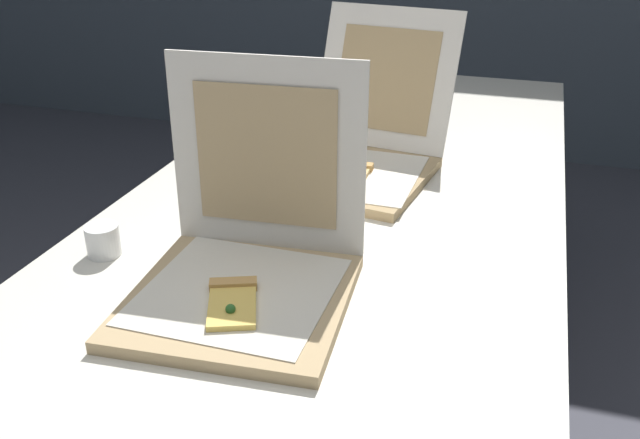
{
  "coord_description": "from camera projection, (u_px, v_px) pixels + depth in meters",
  "views": [
    {
      "loc": [
        0.37,
        -0.62,
        1.37
      ],
      "look_at": [
        0.02,
        0.49,
        0.8
      ],
      "focal_mm": 38.59,
      "sensor_mm": 36.0,
      "label": 1
    }
  ],
  "objects": [
    {
      "name": "table",
      "position": [
        336.0,
        225.0,
        1.51
      ],
      "size": [
        0.95,
        2.46,
        0.74
      ],
      "color": "silver",
      "rests_on": "ground"
    },
    {
      "name": "pizza_box_front",
      "position": [
        245.0,
        266.0,
        1.15
      ],
      "size": [
        0.38,
        0.39,
        0.38
      ],
      "rotation": [
        0.0,
        0.0,
        0.07
      ],
      "color": "tan",
      "rests_on": "table"
    },
    {
      "name": "cup_white_near_left",
      "position": [
        103.0,
        240.0,
        1.29
      ],
      "size": [
        0.06,
        0.06,
        0.06
      ],
      "primitive_type": "cylinder",
      "color": "white",
      "rests_on": "table"
    },
    {
      "name": "cup_white_far",
      "position": [
        307.0,
        128.0,
        1.87
      ],
      "size": [
        0.06,
        0.06,
        0.06
      ],
      "primitive_type": "cylinder",
      "color": "white",
      "rests_on": "table"
    },
    {
      "name": "cup_white_mid",
      "position": [
        218.0,
        169.0,
        1.61
      ],
      "size": [
        0.06,
        0.06,
        0.06
      ],
      "primitive_type": "cylinder",
      "color": "white",
      "rests_on": "table"
    },
    {
      "name": "pizza_box_middle",
      "position": [
        357.0,
        152.0,
        1.65
      ],
      "size": [
        0.42,
        0.52,
        0.36
      ],
      "rotation": [
        0.0,
        0.0,
        -0.14
      ],
      "color": "tan",
      "rests_on": "table"
    }
  ]
}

